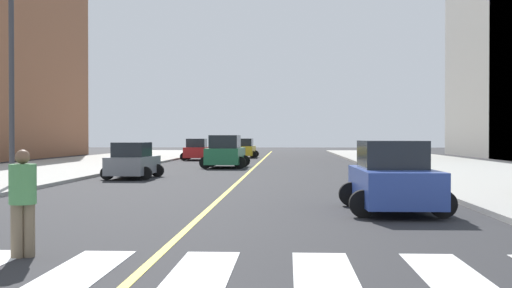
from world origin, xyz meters
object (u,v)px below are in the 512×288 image
at_px(car_red_second, 197,150).
at_px(car_yellow_fifth, 244,149).
at_px(car_blue_fourth, 393,178).
at_px(car_gray_nearest, 133,162).
at_px(pedestrian_crossing, 23,198).
at_px(street_lamp, 11,57).
at_px(car_green_third, 225,153).

xyz_separation_m(car_red_second, car_yellow_fifth, (3.59, 6.06, -0.00)).
relative_size(car_blue_fourth, car_yellow_fifth, 1.04).
xyz_separation_m(car_gray_nearest, pedestrian_crossing, (2.98, -19.65, 0.18)).
distance_m(car_red_second, car_yellow_fifth, 7.04).
height_order(car_blue_fourth, street_lamp, street_lamp).
bearing_deg(car_green_third, car_yellow_fifth, 91.85).
xyz_separation_m(car_red_second, car_green_third, (3.67, -12.97, 0.12)).
height_order(car_green_third, car_blue_fourth, car_green_third).
bearing_deg(pedestrian_crossing, car_gray_nearest, 69.43).
bearing_deg(car_blue_fourth, street_lamp, -27.08).
distance_m(car_gray_nearest, car_yellow_fifth, 29.75).
bearing_deg(pedestrian_crossing, car_green_third, 60.07).
distance_m(car_green_third, car_blue_fourth, 24.30).
relative_size(car_green_third, pedestrian_crossing, 2.63).
bearing_deg(car_yellow_fifth, car_red_second, -118.73).
height_order(car_gray_nearest, street_lamp, street_lamp).
bearing_deg(car_gray_nearest, car_yellow_fifth, 85.76).
bearing_deg(car_green_third, car_red_second, 107.40).
distance_m(car_gray_nearest, car_green_third, 11.06).
bearing_deg(pedestrian_crossing, car_blue_fourth, 14.56).
height_order(car_red_second, pedestrian_crossing, car_red_second).
distance_m(car_red_second, car_green_third, 13.48).
height_order(car_red_second, street_lamp, street_lamp).
distance_m(car_green_third, pedestrian_crossing, 30.19).
relative_size(car_gray_nearest, car_yellow_fifth, 0.96).
distance_m(car_blue_fourth, car_yellow_fifth, 42.91).
xyz_separation_m(car_gray_nearest, car_green_third, (3.37, 10.54, 0.17)).
xyz_separation_m(car_gray_nearest, car_yellow_fifth, (3.28, 29.56, 0.04)).
relative_size(pedestrian_crossing, street_lamp, 0.22).
relative_size(car_gray_nearest, car_green_third, 0.83).
bearing_deg(car_green_third, car_blue_fourth, -72.23).
distance_m(car_gray_nearest, car_red_second, 23.51).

